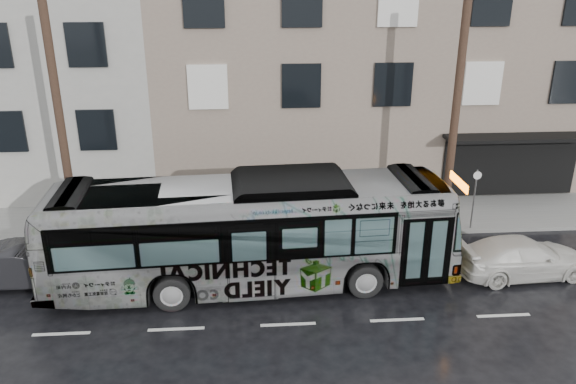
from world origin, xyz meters
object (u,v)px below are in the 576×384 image
object	(u,v)px
utility_pole_front	(455,116)
sign_post	(474,199)
utility_pole_rear	(60,123)
bus	(252,232)
dark_sedan	(28,265)
white_sedan	(523,257)

from	to	relation	value
utility_pole_front	sign_post	distance (m)	3.48
utility_pole_rear	bus	xyz separation A→B (m)	(6.52, -3.30, -2.85)
utility_pole_rear	sign_post	xyz separation A→B (m)	(15.10, 0.00, -3.30)
utility_pole_front	dark_sedan	xyz separation A→B (m)	(-14.71, -2.89, -3.97)
utility_pole_front	bus	size ratio (longest dim) A/B	0.70
sign_post	white_sedan	world-z (taller)	sign_post
white_sedan	dark_sedan	world-z (taller)	dark_sedan
utility_pole_front	dark_sedan	bearing A→B (deg)	-168.89
utility_pole_front	white_sedan	world-z (taller)	utility_pole_front
utility_pole_rear	dark_sedan	size ratio (longest dim) A/B	2.19
white_sedan	utility_pole_rear	bearing A→B (deg)	72.90
utility_pole_rear	bus	distance (m)	7.84
sign_post	bus	xyz separation A→B (m)	(-8.58, -3.30, 0.45)
utility_pole_front	dark_sedan	size ratio (longest dim) A/B	2.19
sign_post	dark_sedan	world-z (taller)	sign_post
sign_post	white_sedan	bearing A→B (deg)	-83.26
utility_pole_front	white_sedan	size ratio (longest dim) A/B	2.01
sign_post	dark_sedan	distance (m)	16.08
sign_post	utility_pole_front	bearing A→B (deg)	180.00
utility_pole_rear	white_sedan	bearing A→B (deg)	-12.55
utility_pole_front	utility_pole_rear	size ratio (longest dim) A/B	1.00
dark_sedan	utility_pole_rear	bearing A→B (deg)	-14.56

